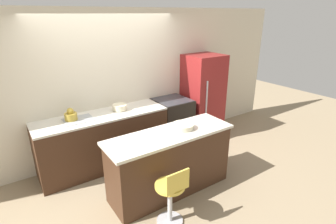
{
  "coord_description": "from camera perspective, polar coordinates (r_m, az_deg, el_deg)",
  "views": [
    {
      "loc": [
        -1.66,
        -3.58,
        2.51
      ],
      "look_at": [
        0.58,
        -0.26,
        0.99
      ],
      "focal_mm": 28.0,
      "sensor_mm": 36.0,
      "label": 1
    }
  ],
  "objects": [
    {
      "name": "ground_plane",
      "position": [
        4.68,
        -7.89,
        -11.88
      ],
      "size": [
        14.0,
        14.0,
        0.0
      ],
      "primitive_type": "plane",
      "color": "#998466"
    },
    {
      "name": "wall_back",
      "position": [
        4.74,
        -12.45,
        5.53
      ],
      "size": [
        8.0,
        0.06,
        2.6
      ],
      "color": "beige",
      "rests_on": "ground_plane"
    },
    {
      "name": "back_counter",
      "position": [
        4.62,
        -13.72,
        -6.06
      ],
      "size": [
        2.16,
        0.65,
        0.95
      ],
      "color": "#422819",
      "rests_on": "ground_plane"
    },
    {
      "name": "kitchen_island",
      "position": [
        3.88,
        0.46,
        -10.86
      ],
      "size": [
        1.88,
        0.61,
        0.94
      ],
      "color": "#422819",
      "rests_on": "ground_plane"
    },
    {
      "name": "oven_range",
      "position": [
        5.21,
        0.95,
        -2.23
      ],
      "size": [
        0.65,
        0.66,
        0.95
      ],
      "color": "black",
      "rests_on": "ground_plane"
    },
    {
      "name": "refrigerator",
      "position": [
        5.52,
        7.55,
        3.31
      ],
      "size": [
        0.72,
        0.68,
        1.74
      ],
      "color": "maroon",
      "rests_on": "ground_plane"
    },
    {
      "name": "stool_chair",
      "position": [
        3.36,
        0.68,
        -17.89
      ],
      "size": [
        0.37,
        0.37,
        0.83
      ],
      "color": "#B7B7BC",
      "rests_on": "ground_plane"
    },
    {
      "name": "kettle",
      "position": [
        4.32,
        -20.42,
        -0.69
      ],
      "size": [
        0.19,
        0.19,
        0.2
      ],
      "color": "#B29333",
      "rests_on": "back_counter"
    },
    {
      "name": "mixing_bowl",
      "position": [
        4.57,
        -10.48,
        1.06
      ],
      "size": [
        0.25,
        0.25,
        0.09
      ],
      "color": "beige",
      "rests_on": "back_counter"
    },
    {
      "name": "fruit_bowl",
      "position": [
        3.8,
        3.3,
        -3.08
      ],
      "size": [
        0.32,
        0.32,
        0.07
      ],
      "color": "beige",
      "rests_on": "kitchen_island"
    }
  ]
}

